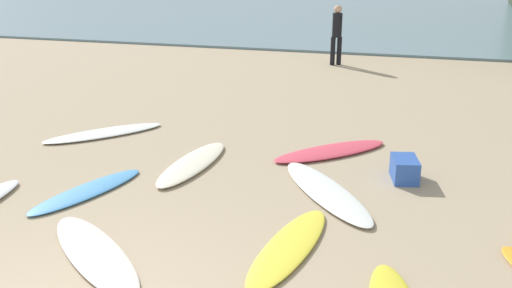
% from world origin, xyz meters
% --- Properties ---
extents(surfboard_2, '(1.97, 1.99, 0.07)m').
position_xyz_m(surfboard_2, '(-2.37, 5.39, 0.04)').
color(surfboard_2, white).
rests_on(surfboard_2, ground_plane).
extents(surfboard_4, '(1.14, 2.00, 0.06)m').
position_xyz_m(surfboard_4, '(-1.28, 2.98, 0.03)').
color(surfboard_4, '#4792D2').
rests_on(surfboard_4, ground_plane).
extents(surfboard_5, '(2.03, 1.84, 0.06)m').
position_xyz_m(surfboard_5, '(-0.28, 1.47, 0.03)').
color(surfboard_5, silver).
rests_on(surfboard_5, ground_plane).
extents(surfboard_7, '(2.04, 1.91, 0.08)m').
position_xyz_m(surfboard_7, '(1.89, 5.51, 0.04)').
color(surfboard_7, '#DE4457').
rests_on(surfboard_7, ground_plane).
extents(surfboard_8, '(0.79, 2.16, 0.09)m').
position_xyz_m(surfboard_8, '(-0.19, 4.36, 0.04)').
color(surfboard_8, '#EFE7C9').
rests_on(surfboard_8, ground_plane).
extents(surfboard_9, '(0.89, 2.14, 0.07)m').
position_xyz_m(surfboard_9, '(1.86, 2.19, 0.03)').
color(surfboard_9, yellow).
rests_on(surfboard_9, ground_plane).
extents(surfboard_10, '(1.87, 2.27, 0.09)m').
position_xyz_m(surfboard_10, '(2.05, 3.84, 0.04)').
color(surfboard_10, white).
rests_on(surfboard_10, ground_plane).
extents(beachgoer_near, '(0.38, 0.38, 1.73)m').
position_xyz_m(beachgoer_near, '(0.99, 13.00, 0.97)').
color(beachgoer_near, black).
rests_on(beachgoer_near, ground_plane).
extents(beach_cooler, '(0.46, 0.62, 0.35)m').
position_xyz_m(beach_cooler, '(3.12, 4.66, 0.17)').
color(beach_cooler, '#2D56B2').
rests_on(beach_cooler, ground_plane).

